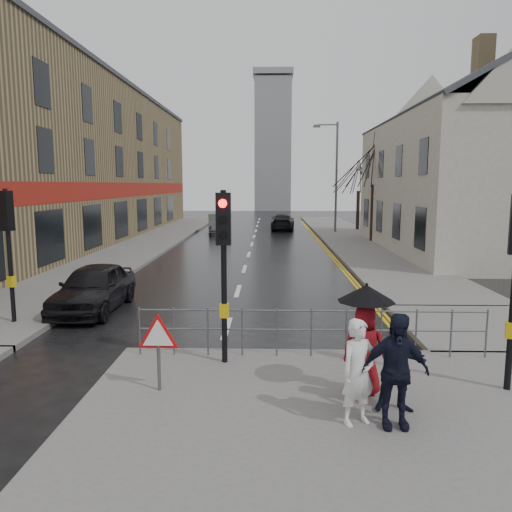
# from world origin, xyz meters

# --- Properties ---
(ground) EXTENTS (120.00, 120.00, 0.00)m
(ground) POSITION_xyz_m (0.00, 0.00, 0.00)
(ground) COLOR black
(ground) RESTS_ON ground
(near_pavement) EXTENTS (10.00, 9.00, 0.14)m
(near_pavement) POSITION_xyz_m (3.00, -3.50, 0.07)
(near_pavement) COLOR #605E5B
(near_pavement) RESTS_ON ground
(left_pavement) EXTENTS (4.00, 44.00, 0.14)m
(left_pavement) POSITION_xyz_m (-6.50, 23.00, 0.07)
(left_pavement) COLOR #605E5B
(left_pavement) RESTS_ON ground
(right_pavement) EXTENTS (4.00, 40.00, 0.14)m
(right_pavement) POSITION_xyz_m (6.50, 25.00, 0.07)
(right_pavement) COLOR #605E5B
(right_pavement) RESTS_ON ground
(pavement_bridge_right) EXTENTS (4.00, 4.20, 0.14)m
(pavement_bridge_right) POSITION_xyz_m (6.50, 3.00, 0.07)
(pavement_bridge_right) COLOR #605E5B
(pavement_bridge_right) RESTS_ON ground
(building_left_terrace) EXTENTS (8.00, 42.00, 10.00)m
(building_left_terrace) POSITION_xyz_m (-12.00, 22.00, 5.00)
(building_left_terrace) COLOR #8D7851
(building_left_terrace) RESTS_ON ground
(building_right_cream) EXTENTS (9.00, 16.40, 10.10)m
(building_right_cream) POSITION_xyz_m (12.00, 18.00, 4.78)
(building_right_cream) COLOR beige
(building_right_cream) RESTS_ON ground
(church_tower) EXTENTS (5.00, 5.00, 18.00)m
(church_tower) POSITION_xyz_m (1.50, 62.00, 9.00)
(church_tower) COLOR gray
(church_tower) RESTS_ON ground
(traffic_signal_near_left) EXTENTS (0.28, 0.27, 3.40)m
(traffic_signal_near_left) POSITION_xyz_m (0.20, 0.20, 2.46)
(traffic_signal_near_left) COLOR black
(traffic_signal_near_left) RESTS_ON near_pavement
(traffic_signal_far_left) EXTENTS (0.34, 0.33, 3.40)m
(traffic_signal_far_left) POSITION_xyz_m (-5.50, 3.00, 2.46)
(traffic_signal_far_left) COLOR black
(traffic_signal_far_left) RESTS_ON left_pavement
(guard_railing_front) EXTENTS (7.14, 0.04, 1.00)m
(guard_railing_front) POSITION_xyz_m (1.95, 0.60, 0.86)
(guard_railing_front) COLOR #595B5E
(guard_railing_front) RESTS_ON near_pavement
(warning_sign) EXTENTS (0.80, 0.07, 1.35)m
(warning_sign) POSITION_xyz_m (-0.80, -1.21, 1.04)
(warning_sign) COLOR #595B5E
(warning_sign) RESTS_ON near_pavement
(street_lamp) EXTENTS (1.83, 0.25, 8.00)m
(street_lamp) POSITION_xyz_m (5.82, 28.00, 4.71)
(street_lamp) COLOR #595B5E
(street_lamp) RESTS_ON right_pavement
(tree_near) EXTENTS (2.40, 2.40, 6.58)m
(tree_near) POSITION_xyz_m (7.50, 22.00, 5.14)
(tree_near) COLOR black
(tree_near) RESTS_ON right_pavement
(tree_far) EXTENTS (2.40, 2.40, 5.64)m
(tree_far) POSITION_xyz_m (8.00, 30.00, 4.42)
(tree_far) COLOR black
(tree_far) RESTS_ON right_pavement
(pedestrian_a) EXTENTS (0.69, 0.60, 1.58)m
(pedestrian_a) POSITION_xyz_m (2.39, -2.33, 0.93)
(pedestrian_a) COLOR white
(pedestrian_a) RESTS_ON near_pavement
(pedestrian_b) EXTENTS (0.77, 0.61, 1.56)m
(pedestrian_b) POSITION_xyz_m (3.11, -1.92, 0.92)
(pedestrian_b) COLOR black
(pedestrian_b) RESTS_ON near_pavement
(pedestrian_with_umbrella) EXTENTS (0.96, 0.96, 1.87)m
(pedestrian_with_umbrella) POSITION_xyz_m (2.69, -1.22, 1.21)
(pedestrian_with_umbrella) COLOR maroon
(pedestrian_with_umbrella) RESTS_ON near_pavement
(pedestrian_d) EXTENTS (0.98, 0.42, 1.67)m
(pedestrian_d) POSITION_xyz_m (2.90, -2.40, 0.97)
(pedestrian_d) COLOR black
(pedestrian_d) RESTS_ON near_pavement
(car_parked) EXTENTS (1.66, 4.02, 1.36)m
(car_parked) POSITION_xyz_m (-4.00, 4.69, 0.68)
(car_parked) COLOR black
(car_parked) RESTS_ON ground
(car_mid) EXTENTS (2.11, 4.57, 1.45)m
(car_mid) POSITION_xyz_m (-2.68, 27.57, 0.73)
(car_mid) COLOR #424346
(car_mid) RESTS_ON ground
(car_far) EXTENTS (2.08, 4.51, 1.28)m
(car_far) POSITION_xyz_m (2.15, 30.76, 0.64)
(car_far) COLOR black
(car_far) RESTS_ON ground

